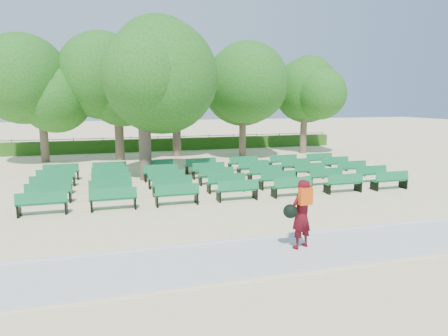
# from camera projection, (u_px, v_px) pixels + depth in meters

# --- Properties ---
(ground) EXTENTS (120.00, 120.00, 0.00)m
(ground) POSITION_uv_depth(u_px,v_px,m) (224.00, 189.00, 16.99)
(ground) COLOR beige
(paving) EXTENTS (30.00, 2.20, 0.06)m
(paving) POSITION_uv_depth(u_px,v_px,m) (306.00, 251.00, 9.98)
(paving) COLOR silver
(paving) RESTS_ON ground
(curb) EXTENTS (30.00, 0.12, 0.10)m
(curb) POSITION_uv_depth(u_px,v_px,m) (287.00, 235.00, 11.07)
(curb) COLOR silver
(curb) RESTS_ON ground
(hedge) EXTENTS (26.00, 0.70, 0.90)m
(hedge) POSITION_uv_depth(u_px,v_px,m) (172.00, 144.00, 30.16)
(hedge) COLOR #295716
(hedge) RESTS_ON ground
(fence) EXTENTS (26.00, 0.10, 1.02)m
(fence) POSITION_uv_depth(u_px,v_px,m) (171.00, 150.00, 30.61)
(fence) COLOR black
(fence) RESTS_ON ground
(tree_line) EXTENTS (21.80, 6.80, 7.04)m
(tree_line) POSITION_uv_depth(u_px,v_px,m) (182.00, 157.00, 26.45)
(tree_line) COLOR #24661B
(tree_line) RESTS_ON ground
(bench_array) EXTENTS (1.63, 0.63, 1.00)m
(bench_array) POSITION_uv_depth(u_px,v_px,m) (216.00, 183.00, 17.97)
(bench_array) COLOR #136D3B
(bench_array) RESTS_ON ground
(tree_among) EXTENTS (5.19, 5.19, 7.05)m
(tree_among) POSITION_uv_depth(u_px,v_px,m) (143.00, 80.00, 18.30)
(tree_among) COLOR brown
(tree_among) RESTS_ON ground
(person) EXTENTS (0.88, 0.63, 1.76)m
(person) POSITION_uv_depth(u_px,v_px,m) (300.00, 213.00, 9.95)
(person) COLOR #4B0A12
(person) RESTS_ON ground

